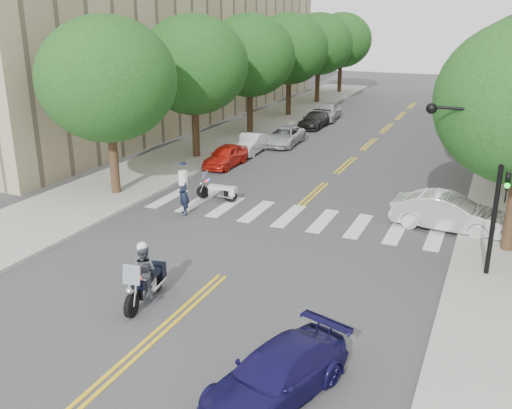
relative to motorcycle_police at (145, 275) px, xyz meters
The scene contains 19 objects.
ground 2.99m from the motorcycle_police, 61.42° to the left, with size 140.00×140.00×0.00m, color #38383A.
sidewalk_left 25.84m from the motorcycle_police, 108.36° to the left, with size 5.00×60.00×0.15m, color #9E9991.
tree_l_0 12.22m from the motorcycle_police, 131.15° to the left, with size 6.40×6.40×8.45m.
tree_l_1 18.70m from the motorcycle_police, 114.24° to the left, with size 6.40×6.40×8.45m.
tree_l_2 26.03m from the motorcycle_police, 106.87° to the left, with size 6.40×6.40×8.45m.
tree_l_3 33.67m from the motorcycle_police, 102.88° to the left, with size 6.40×6.40×8.45m.
tree_l_4 41.45m from the motorcycle_police, 100.40° to the left, with size 6.40×6.40×8.45m.
tree_l_5 49.30m from the motorcycle_police, 98.71° to the left, with size 6.40×6.40×8.45m.
traffic_signal_pole 11.25m from the motorcycle_police, 33.46° to the left, with size 2.82×0.42×6.00m.
motorcycle_police is the anchor object (origin of this frame).
motorcycle_parked 10.02m from the motorcycle_police, 103.74° to the left, with size 2.09×0.46×1.35m.
officer_standing 7.97m from the motorcycle_police, 111.85° to the left, with size 0.69×0.45×1.90m, color black.
convertible 12.79m from the motorcycle_police, 52.03° to the left, with size 1.57×4.50×1.48m, color silver.
sedan_blue 6.04m from the motorcycle_police, 26.70° to the right, with size 1.71×4.21×1.22m, color #141044.
parked_car_a 16.28m from the motorcycle_police, 107.65° to the left, with size 1.47×3.66×1.25m, color red.
parked_car_b 19.61m from the motorcycle_police, 104.57° to the left, with size 1.30×3.74×1.23m, color silver.
parked_car_c 22.34m from the motorcycle_police, 99.88° to the left, with size 1.97×4.27×1.19m, color #B7B8BF.
parked_car_d 28.82m from the motorcycle_police, 97.65° to the left, with size 1.63×4.02×1.17m, color black.
parked_car_e 32.24m from the motorcycle_police, 96.83° to the left, with size 1.75×4.35×1.48m, color #9E9EA3.
Camera 1 is at (8.03, -15.60, 8.53)m, focal length 40.00 mm.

